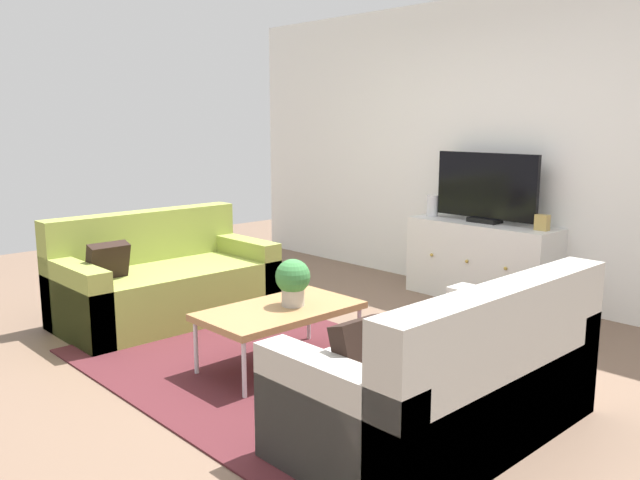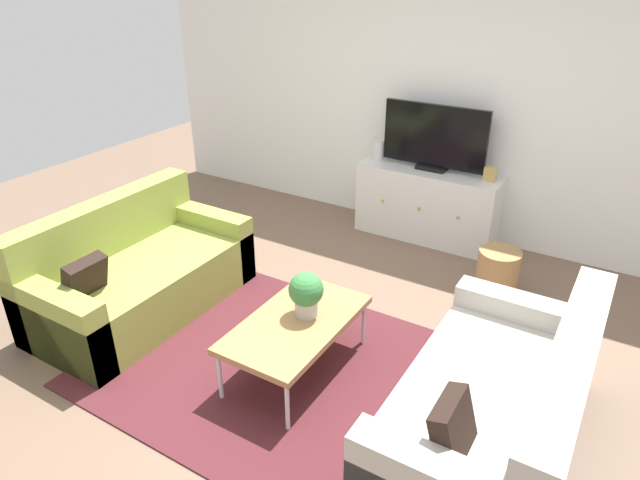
# 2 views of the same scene
# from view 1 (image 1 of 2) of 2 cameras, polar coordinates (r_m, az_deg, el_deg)

# --- Properties ---
(ground_plane) EXTENTS (10.00, 10.00, 0.00)m
(ground_plane) POSITION_cam_1_polar(r_m,az_deg,el_deg) (4.50, -3.16, -10.41)
(ground_plane) COLOR brown
(wall_back) EXTENTS (6.40, 0.12, 2.70)m
(wall_back) POSITION_cam_1_polar(r_m,az_deg,el_deg) (6.16, 15.33, 7.76)
(wall_back) COLOR white
(wall_back) RESTS_ON ground_plane
(area_rug) EXTENTS (2.50, 1.90, 0.01)m
(area_rug) POSITION_cam_1_polar(r_m,az_deg,el_deg) (4.41, -4.68, -10.79)
(area_rug) COLOR #4C1E23
(area_rug) RESTS_ON ground_plane
(couch_left_side) EXTENTS (0.89, 1.68, 0.85)m
(couch_left_side) POSITION_cam_1_polar(r_m,az_deg,el_deg) (5.49, -13.76, -3.70)
(couch_left_side) COLOR olive
(couch_left_side) RESTS_ON ground_plane
(couch_right_side) EXTENTS (0.89, 1.68, 0.85)m
(couch_right_side) POSITION_cam_1_polar(r_m,az_deg,el_deg) (3.41, 11.50, -12.44)
(couch_right_side) COLOR #B2ADA3
(couch_right_side) RESTS_ON ground_plane
(coffee_table) EXTENTS (0.59, 1.05, 0.40)m
(coffee_table) POSITION_cam_1_polar(r_m,az_deg,el_deg) (4.26, -3.52, -6.32)
(coffee_table) COLOR #A37547
(coffee_table) RESTS_ON ground_plane
(potted_plant) EXTENTS (0.23, 0.23, 0.31)m
(potted_plant) POSITION_cam_1_polar(r_m,az_deg,el_deg) (4.25, -2.41, -3.52)
(potted_plant) COLOR #B7B2A8
(potted_plant) RESTS_ON coffee_table
(tv_console) EXTENTS (1.36, 0.47, 0.70)m
(tv_console) POSITION_cam_1_polar(r_m,az_deg,el_deg) (6.02, 13.94, -1.83)
(tv_console) COLOR silver
(tv_console) RESTS_ON ground_plane
(flat_screen_tv) EXTENTS (0.99, 0.16, 0.62)m
(flat_screen_tv) POSITION_cam_1_polar(r_m,az_deg,el_deg) (5.94, 14.33, 4.44)
(flat_screen_tv) COLOR black
(flat_screen_tv) RESTS_ON tv_console
(glass_vase) EXTENTS (0.11, 0.11, 0.20)m
(glass_vase) POSITION_cam_1_polar(r_m,az_deg,el_deg) (6.26, 9.83, 2.98)
(glass_vase) COLOR silver
(glass_vase) RESTS_ON tv_console
(mantel_clock) EXTENTS (0.11, 0.07, 0.13)m
(mantel_clock) POSITION_cam_1_polar(r_m,az_deg,el_deg) (5.67, 18.87, 1.46)
(mantel_clock) COLOR tan
(mantel_clock) RESTS_ON tv_console
(wicker_basket) EXTENTS (0.34, 0.34, 0.40)m
(wicker_basket) POSITION_cam_1_polar(r_m,az_deg,el_deg) (5.02, 18.08, -6.27)
(wicker_basket) COLOR #9E7547
(wicker_basket) RESTS_ON ground_plane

